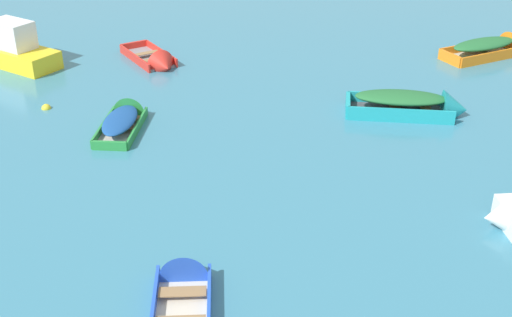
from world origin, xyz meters
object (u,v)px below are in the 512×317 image
object	(u,v)px
rowboat_blue_cluster_outer	(183,289)
mooring_buoy_outer_edge	(46,109)
rowboat_orange_back_row_left	(495,47)
rowboat_red_midfield_right	(158,63)
motor_launch_yellow_back_row_center	(1,47)
rowboat_turquoise_far_left	(419,105)
rowboat_green_near_camera	(125,118)

from	to	relation	value
rowboat_blue_cluster_outer	mooring_buoy_outer_edge	size ratio (longest dim) A/B	11.81
rowboat_orange_back_row_left	rowboat_red_midfield_right	distance (m)	16.08
rowboat_blue_cluster_outer	motor_launch_yellow_back_row_center	bearing A→B (deg)	115.05
rowboat_orange_back_row_left	rowboat_red_midfield_right	size ratio (longest dim) A/B	1.18
rowboat_turquoise_far_left	rowboat_orange_back_row_left	bearing A→B (deg)	48.69
rowboat_red_midfield_right	mooring_buoy_outer_edge	xyz separation A→B (m)	(-4.25, -4.47, -0.18)
rowboat_blue_cluster_outer	mooring_buoy_outer_edge	bearing A→B (deg)	114.18
rowboat_turquoise_far_left	motor_launch_yellow_back_row_center	bearing A→B (deg)	155.64
rowboat_blue_cluster_outer	mooring_buoy_outer_edge	distance (m)	13.23
rowboat_red_midfield_right	rowboat_green_near_camera	size ratio (longest dim) A/B	1.10
rowboat_turquoise_far_left	rowboat_green_near_camera	bearing A→B (deg)	178.78
rowboat_green_near_camera	rowboat_red_midfield_right	bearing A→B (deg)	80.68
rowboat_orange_back_row_left	motor_launch_yellow_back_row_center	world-z (taller)	motor_launch_yellow_back_row_center
rowboat_red_midfield_right	rowboat_green_near_camera	xyz separation A→B (m)	(-1.02, -6.24, 0.08)
rowboat_blue_cluster_outer	motor_launch_yellow_back_row_center	size ratio (longest dim) A/B	0.77
rowboat_orange_back_row_left	rowboat_red_midfield_right	xyz separation A→B (m)	(-16.07, -0.14, -0.20)
rowboat_green_near_camera	mooring_buoy_outer_edge	bearing A→B (deg)	151.31
rowboat_turquoise_far_left	mooring_buoy_outer_edge	bearing A→B (deg)	172.13
rowboat_turquoise_far_left	rowboat_red_midfield_right	size ratio (longest dim) A/B	1.18
motor_launch_yellow_back_row_center	rowboat_green_near_camera	bearing A→B (deg)	-51.02
rowboat_blue_cluster_outer	rowboat_red_midfield_right	distance (m)	16.58
rowboat_turquoise_far_left	mooring_buoy_outer_edge	xyz separation A→B (m)	(-14.51, 2.01, -0.41)
motor_launch_yellow_back_row_center	mooring_buoy_outer_edge	bearing A→B (deg)	-63.20
mooring_buoy_outer_edge	rowboat_turquoise_far_left	bearing A→B (deg)	-7.87
rowboat_red_midfield_right	motor_launch_yellow_back_row_center	world-z (taller)	motor_launch_yellow_back_row_center
rowboat_turquoise_far_left	motor_launch_yellow_back_row_center	distance (m)	19.21
rowboat_green_near_camera	rowboat_orange_back_row_left	bearing A→B (deg)	20.46
rowboat_green_near_camera	rowboat_blue_cluster_outer	bearing A→B (deg)	-78.01
rowboat_turquoise_far_left	motor_launch_yellow_back_row_center	world-z (taller)	motor_launch_yellow_back_row_center
rowboat_blue_cluster_outer	rowboat_orange_back_row_left	size ratio (longest dim) A/B	0.92
motor_launch_yellow_back_row_center	rowboat_blue_cluster_outer	bearing A→B (deg)	-64.95
rowboat_red_midfield_right	mooring_buoy_outer_edge	bearing A→B (deg)	-133.56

